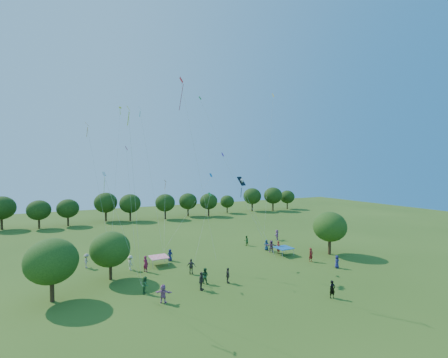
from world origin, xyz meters
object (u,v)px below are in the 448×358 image
Objects in this scene: near_tree_west at (51,261)px; tent_red_stripe at (159,257)px; tent_blue at (284,248)px; near_tree_north at (110,249)px; red_high_kite at (188,117)px; man_in_black at (332,289)px; pirate_kite at (242,182)px; near_tree_east at (330,227)px.

tent_red_stripe is (11.37, 5.82, -2.70)m from near_tree_west.
tent_red_stripe is 1.00× the size of tent_blue.
near_tree_north is 0.25× the size of red_high_kite.
near_tree_west is 3.48× the size of man_in_black.
near_tree_west reaches higher than man_in_black.
near_tree_west reaches higher than near_tree_north.
tent_blue is 12.99m from pirate_kite.
tent_red_stripe is 0.10× the size of red_high_kite.
near_tree_north is at bearing 151.51° from man_in_black.
near_tree_west is 34.27m from near_tree_east.
near_tree_east is at bearing -23.56° from tent_blue.
tent_blue is (22.81, -1.06, -2.34)m from near_tree_north.
pirate_kite reaches higher than near_tree_east.
pirate_kite is at bearing -36.55° from tent_red_stripe.
near_tree_west is at bearing -152.89° from tent_red_stripe.
near_tree_west is 20.98m from pirate_kite.
man_in_black is 0.17× the size of pirate_kite.
pirate_kite is (8.45, -6.27, 9.55)m from tent_red_stripe.
tent_blue is 0.10× the size of red_high_kite.
near_tree_west is at bearing 178.72° from pirate_kite.
man_in_black is at bearing -25.12° from near_tree_west.
near_tree_north is 22.95m from tent_blue.
near_tree_east is 7.24m from tent_blue.
red_high_kite is at bearing -62.23° from tent_red_stripe.
red_high_kite reaches higher than near_tree_east.
pirate_kite reaches higher than near_tree_north.
near_tree_east is 0.29× the size of red_high_kite.
near_tree_east is 0.61× the size of pirate_kite.
tent_red_stripe is (5.98, 2.48, -2.34)m from near_tree_north.
man_in_black is (12.14, -16.85, -0.20)m from tent_red_stripe.
tent_red_stripe is at bearing 143.45° from pirate_kite.
tent_red_stripe is 1.32× the size of man_in_black.
near_tree_east is at bearing -4.92° from red_high_kite.
man_in_black is at bearing -70.79° from pirate_kite.
pirate_kite is at bearing 119.13° from man_in_black.
near_tree_east is at bearing -15.12° from tent_red_stripe.
red_high_kite is at bearing -176.54° from tent_blue.
man_in_black is at bearing -51.71° from red_high_kite.
red_high_kite is (-6.13, 1.85, 7.55)m from pirate_kite.
near_tree_west is 0.59× the size of pirate_kite.
man_in_black is (18.12, -14.37, -2.54)m from near_tree_north.
near_tree_north is 2.41× the size of tent_red_stripe.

